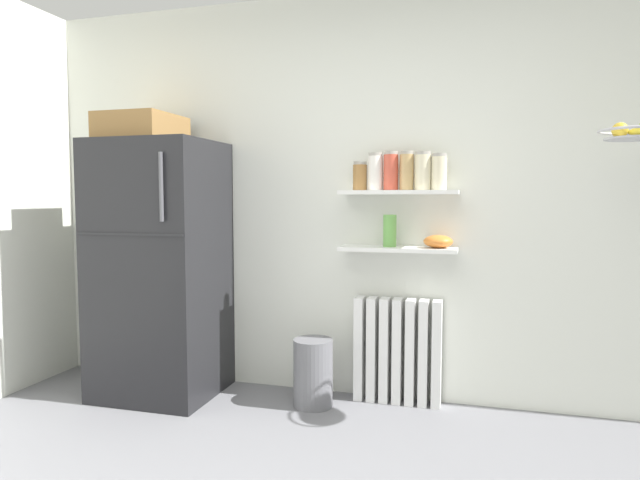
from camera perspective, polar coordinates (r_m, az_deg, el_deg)
name	(u,v)px	position (r m, az deg, el deg)	size (l,w,h in m)	color
back_wall	(359,197)	(3.60, 4.09, 4.46)	(7.04, 0.10, 2.60)	silver
refrigerator	(160,263)	(3.74, -16.37, -2.33)	(0.75, 0.69, 1.83)	black
radiator	(397,351)	(3.56, 8.06, -11.36)	(0.54, 0.12, 0.66)	white
wall_shelf_lower	(398,249)	(3.41, 8.11, -0.93)	(0.72, 0.22, 0.03)	white
wall_shelf_upper	(398,192)	(3.39, 8.17, 4.94)	(0.72, 0.22, 0.03)	white
storage_jar_0	(360,176)	(3.44, 4.17, 6.64)	(0.09, 0.09, 0.18)	olive
storage_jar_1	(375,172)	(3.42, 5.77, 7.08)	(0.09, 0.09, 0.23)	silver
storage_jar_2	(391,171)	(3.41, 7.39, 7.13)	(0.09, 0.09, 0.24)	#C64C38
storage_jar_3	(407,171)	(3.39, 9.01, 7.12)	(0.09, 0.09, 0.24)	tan
storage_jar_4	(423,171)	(3.38, 10.65, 7.06)	(0.10, 0.10, 0.23)	beige
storage_jar_5	(439,172)	(3.37, 12.30, 6.93)	(0.09, 0.09, 0.22)	beige
vase	(390,231)	(3.41, 7.28, 0.96)	(0.08, 0.08, 0.20)	#66A84C
shelf_bowl	(438,241)	(3.38, 12.21, -0.15)	(0.18, 0.18, 0.08)	orange
trash_bin	(313,373)	(3.51, -0.72, -13.64)	(0.25, 0.25, 0.42)	slate
hanging_fruit_basket	(636,131)	(3.18, 30.01, 9.76)	(0.33, 0.33, 0.10)	#B2B2B7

